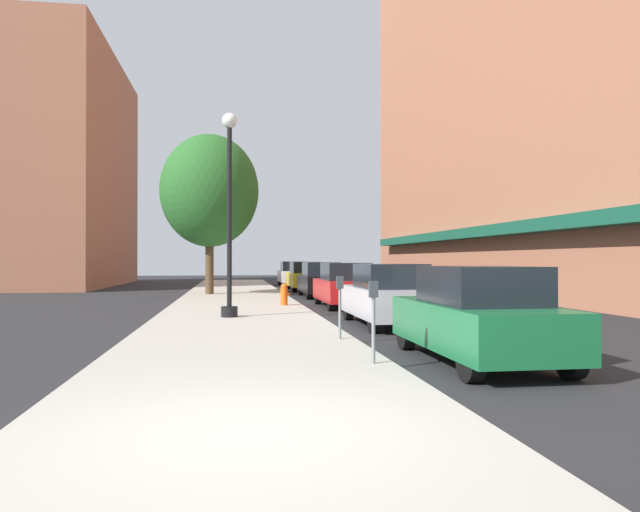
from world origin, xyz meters
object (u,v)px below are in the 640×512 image
Objects in this scene: parking_meter_far at (340,299)px; tree_near at (210,191)px; car_white at (293,274)px; car_yellow at (305,277)px; car_black at (321,280)px; car_red at (345,286)px; car_silver at (389,296)px; lamppost at (229,210)px; fire_hydrant at (284,294)px; parking_meter_near at (373,311)px; car_green at (478,316)px.

parking_meter_far is 17.92m from tree_near.
car_yellow is at bearing -91.72° from car_white.
car_red is at bearing -89.05° from car_black.
car_red is (1.95, 9.60, -0.14)m from parking_meter_far.
lamppost is at bearing 156.80° from car_silver.
tree_near reaches higher than fire_hydrant.
parking_meter_far is at bearing 90.00° from parking_meter_near.
parking_meter_far is (2.29, -5.19, -2.25)m from lamppost.
tree_near is 13.29m from car_white.
car_silver reaches higher than fire_hydrant.
car_green and car_white have the same top height.
car_yellow reaches higher than fire_hydrant.
lamppost reaches higher than car_black.
fire_hydrant is (1.96, 4.22, -2.68)m from lamppost.
car_red is 1.00× the size of car_white.
car_black is (2.28, 6.20, 0.29)m from fire_hydrant.
fire_hydrant is 0.60× the size of parking_meter_far.
parking_meter_far is at bearing -103.25° from car_red.
tree_near is (-0.99, 11.93, 1.91)m from lamppost.
car_green is at bearing -89.05° from car_black.
lamppost is 11.50m from car_black.
fire_hydrant is 6.61m from car_black.
tree_near is 1.80× the size of car_silver.
parking_meter_near reaches higher than fire_hydrant.
car_black is at bearing 88.24° from car_red.
car_yellow is at bearing 84.87° from parking_meter_far.
car_black is at bearing -91.72° from car_white.
fire_hydrant is at bearing -98.53° from car_white.
car_yellow is (2.28, 12.31, 0.29)m from fire_hydrant.
parking_meter_far is (0.00, 2.95, 0.00)m from parking_meter_near.
car_green is at bearing -75.05° from tree_near.
tree_near is at bearing 164.84° from car_black.
car_red is (0.00, 12.09, 0.00)m from car_green.
car_silver is at bearing -89.05° from car_black.
car_black reaches higher than parking_meter_near.
car_white is at bearing 90.61° from car_yellow.
parking_meter_far is (0.33, -9.41, 0.43)m from fire_hydrant.
parking_meter_far is 3.16m from car_green.
tree_near is at bearing 111.14° from car_silver.
tree_near reaches higher than lamppost.
car_yellow is at bearing 41.29° from tree_near.
car_black is at bearing 84.00° from parking_meter_near.
fire_hydrant is 0.18× the size of car_white.
car_silver is 1.00× the size of car_black.
car_yellow and car_white have the same top height.
car_black is 1.00× the size of car_white.
parking_meter_near is 31.57m from car_white.
fire_hydrant is 2.31m from car_red.
car_white is at bearing 88.24° from car_red.
fire_hydrant is at bearing -69.07° from tree_near.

